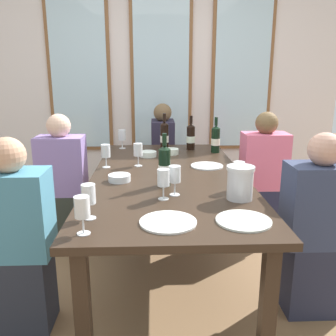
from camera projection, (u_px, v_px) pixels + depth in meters
ground_plane at (168, 270)px, 2.71m from camera, size 12.00×12.00×0.00m
back_wall_with_windows at (161, 70)px, 4.27m from camera, size 4.25×0.10×2.90m
dining_table at (168, 184)px, 2.54m from camera, size 1.05×2.13×0.74m
white_plate_0 at (207, 166)px, 2.73m from camera, size 0.24×0.24×0.01m
white_plate_1 at (244, 221)px, 1.73m from camera, size 0.27×0.27×0.01m
white_plate_2 at (168, 222)px, 1.72m from camera, size 0.27×0.27×0.01m
metal_pitcher at (240, 182)px, 2.02m from camera, size 0.16×0.16×0.19m
wine_bottle_0 at (165, 166)px, 2.25m from camera, size 0.08×0.08×0.33m
wine_bottle_1 at (216, 139)px, 3.18m from camera, size 0.08×0.08×0.31m
wine_bottle_2 at (191, 137)px, 3.30m from camera, size 0.08×0.08×0.31m
wine_bottle_3 at (164, 136)px, 3.26m from camera, size 0.08×0.08×0.33m
tasting_bowl_0 at (119, 178)px, 2.37m from camera, size 0.15×0.15×0.04m
tasting_bowl_1 at (148, 154)px, 3.05m from camera, size 0.14×0.14×0.04m
tasting_bowl_2 at (171, 151)px, 3.14m from camera, size 0.13×0.13×0.05m
wine_glass_0 at (138, 151)px, 2.72m from camera, size 0.07×0.07×0.17m
wine_glass_1 at (89, 196)px, 1.74m from camera, size 0.07×0.07×0.17m
wine_glass_2 at (163, 179)px, 2.01m from camera, size 0.07×0.07×0.17m
wine_glass_3 at (106, 152)px, 2.68m from camera, size 0.07×0.07×0.17m
wine_glass_4 at (175, 176)px, 2.08m from camera, size 0.07×0.07×0.17m
wine_glass_5 at (82, 209)px, 1.57m from camera, size 0.07×0.07×0.17m
wine_glass_6 at (239, 171)px, 2.17m from camera, size 0.07×0.07×0.17m
wine_glass_7 at (122, 135)px, 3.35m from camera, size 0.07×0.07×0.17m
seated_person_0 at (63, 184)px, 3.01m from camera, size 0.38×0.24×1.11m
seated_person_1 at (263, 179)px, 3.16m from camera, size 0.38×0.24×1.11m
seated_person_2 at (17, 242)px, 1.99m from camera, size 0.38×0.24×1.11m
seated_person_3 at (316, 231)px, 2.13m from camera, size 0.38×0.24×1.11m
seated_person_4 at (163, 158)px, 3.94m from camera, size 0.24×0.38×1.11m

